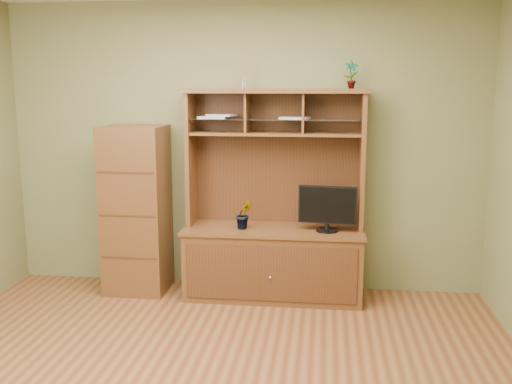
# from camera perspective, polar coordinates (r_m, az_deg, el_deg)

# --- Properties ---
(room) EXTENTS (4.54, 4.04, 2.74)m
(room) POSITION_cam_1_polar(r_m,az_deg,el_deg) (3.46, -6.12, 0.97)
(room) COLOR brown
(room) RESTS_ON ground
(media_hutch) EXTENTS (1.66, 0.61, 1.90)m
(media_hutch) POSITION_cam_1_polar(r_m,az_deg,el_deg) (5.26, 1.79, -4.91)
(media_hutch) COLOR #4D2A16
(media_hutch) RESTS_ON room
(monitor) EXTENTS (0.51, 0.20, 0.41)m
(monitor) POSITION_cam_1_polar(r_m,az_deg,el_deg) (5.07, 7.16, -1.57)
(monitor) COLOR black
(monitor) RESTS_ON media_hutch
(orchid_plant) EXTENTS (0.17, 0.15, 0.27)m
(orchid_plant) POSITION_cam_1_polar(r_m,az_deg,el_deg) (5.14, -1.21, -2.23)
(orchid_plant) COLOR #2A5F20
(orchid_plant) RESTS_ON media_hutch
(top_plant) EXTENTS (0.14, 0.10, 0.24)m
(top_plant) POSITION_cam_1_polar(r_m,az_deg,el_deg) (5.13, 9.48, 11.52)
(top_plant) COLOR #365E21
(top_plant) RESTS_ON media_hutch
(reed_diffuser) EXTENTS (0.05, 0.05, 0.27)m
(reed_diffuser) POSITION_cam_1_polar(r_m,az_deg,el_deg) (5.18, -1.28, 11.47)
(reed_diffuser) COLOR silver
(reed_diffuser) RESTS_ON media_hutch
(magazines) EXTENTS (1.02, 0.24, 0.04)m
(magazines) POSITION_cam_1_polar(r_m,az_deg,el_deg) (5.19, -1.36, 7.53)
(magazines) COLOR #B2B2B7
(magazines) RESTS_ON media_hutch
(side_cabinet) EXTENTS (0.56, 0.51, 1.57)m
(side_cabinet) POSITION_cam_1_polar(r_m,az_deg,el_deg) (5.46, -11.87, -1.73)
(side_cabinet) COLOR #4D2A16
(side_cabinet) RESTS_ON room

